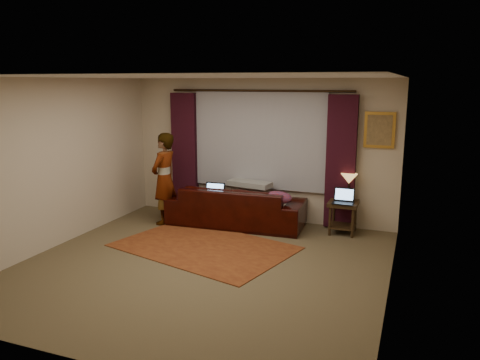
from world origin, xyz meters
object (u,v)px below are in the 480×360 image
Objects in this scene: sofa at (236,198)px; person at (164,179)px; tiffany_lamp at (349,187)px; laptop_sofa at (213,192)px; end_table at (343,217)px; laptop_table at (343,196)px.

person is at bearing 13.26° from sofa.
person reaches higher than tiffany_lamp.
laptop_sofa is at bearing 19.67° from sofa.
tiffany_lamp reaches higher than end_table.
sofa is 6.56× the size of laptop_table.
person is at bearing -169.36° from laptop_sofa.
person is (-1.24, -0.37, 0.34)m from sofa.
laptop_sofa is 0.90m from person.
tiffany_lamp is at bearing 107.86° from person.
laptop_table reaches higher than end_table.
laptop_sofa is at bearing 108.34° from person.
person is (-3.11, -0.56, 0.55)m from end_table.
tiffany_lamp reaches higher than sofa.
laptop_sofa is 1.07× the size of laptop_table.
laptop_table is (1.88, 0.05, 0.19)m from sofa.
tiffany_lamp is 3.25m from person.
person is at bearing -169.85° from end_table.
person is (-3.12, -0.42, 0.15)m from laptop_table.
sofa is at bearing 111.42° from person.
laptop_sofa is 0.87× the size of tiffany_lamp.
end_table is 0.34× the size of person.
laptop_table reaches higher than laptop_sofa.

